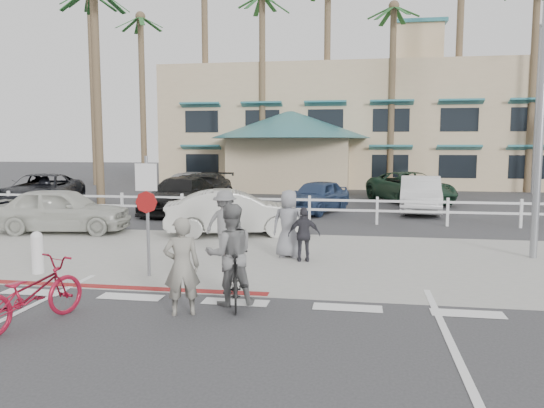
% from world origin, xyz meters
% --- Properties ---
extents(ground, '(140.00, 140.00, 0.00)m').
position_xyz_m(ground, '(0.00, 0.00, 0.00)').
color(ground, '#333335').
extents(bike_path, '(12.00, 16.00, 0.01)m').
position_xyz_m(bike_path, '(0.00, -2.00, 0.00)').
color(bike_path, '#333335').
rests_on(bike_path, ground).
extents(sidewalk_plaza, '(22.00, 7.00, 0.01)m').
position_xyz_m(sidewalk_plaza, '(0.00, 4.50, 0.01)').
color(sidewalk_plaza, gray).
rests_on(sidewalk_plaza, ground).
extents(cross_street, '(40.00, 5.00, 0.01)m').
position_xyz_m(cross_street, '(0.00, 8.50, 0.00)').
color(cross_street, '#333335').
rests_on(cross_street, ground).
extents(parking_lot, '(50.00, 16.00, 0.01)m').
position_xyz_m(parking_lot, '(0.00, 18.00, 0.00)').
color(parking_lot, '#333335').
rests_on(parking_lot, ground).
extents(curb_red, '(7.00, 0.25, 0.02)m').
position_xyz_m(curb_red, '(-3.00, 1.20, 0.01)').
color(curb_red, maroon).
rests_on(curb_red, ground).
extents(rail_fence, '(29.40, 0.16, 1.00)m').
position_xyz_m(rail_fence, '(0.50, 10.50, 0.50)').
color(rail_fence, silver).
rests_on(rail_fence, ground).
extents(building, '(28.00, 16.00, 11.30)m').
position_xyz_m(building, '(2.00, 31.00, 5.65)').
color(building, '#CCB38B').
rests_on(building, ground).
extents(sign_post, '(0.50, 0.10, 2.90)m').
position_xyz_m(sign_post, '(-2.30, 2.20, 1.45)').
color(sign_post, gray).
rests_on(sign_post, ground).
extents(bollard_0, '(0.26, 0.26, 0.95)m').
position_xyz_m(bollard_0, '(-4.80, 2.00, 0.47)').
color(bollard_0, silver).
rests_on(bollard_0, ground).
extents(streetlight_0, '(0.60, 2.00, 9.00)m').
position_xyz_m(streetlight_0, '(6.50, 5.50, 4.50)').
color(streetlight_0, gray).
rests_on(streetlight_0, ground).
extents(streetlight_1, '(0.60, 2.00, 9.50)m').
position_xyz_m(streetlight_1, '(12.00, 24.00, 4.75)').
color(streetlight_1, gray).
rests_on(streetlight_1, ground).
extents(palm_0, '(4.00, 4.00, 15.00)m').
position_xyz_m(palm_0, '(-16.00, 26.00, 7.50)').
color(palm_0, '#1D4C22').
rests_on(palm_0, ground).
extents(palm_1, '(4.00, 4.00, 13.00)m').
position_xyz_m(palm_1, '(-12.00, 25.00, 6.50)').
color(palm_1, '#1D4C22').
rests_on(palm_1, ground).
extents(palm_2, '(4.00, 4.00, 16.00)m').
position_xyz_m(palm_2, '(-8.00, 26.00, 8.00)').
color(palm_2, '#1D4C22').
rests_on(palm_2, ground).
extents(palm_3, '(4.00, 4.00, 14.00)m').
position_xyz_m(palm_3, '(-4.00, 25.00, 7.00)').
color(palm_3, '#1D4C22').
rests_on(palm_3, ground).
extents(palm_4, '(4.00, 4.00, 15.00)m').
position_xyz_m(palm_4, '(0.00, 26.00, 7.50)').
color(palm_4, '#1D4C22').
rests_on(palm_4, ground).
extents(palm_5, '(4.00, 4.00, 13.00)m').
position_xyz_m(palm_5, '(4.00, 25.00, 6.50)').
color(palm_5, '#1D4C22').
rests_on(palm_5, ground).
extents(palm_6, '(4.00, 4.00, 17.00)m').
position_xyz_m(palm_6, '(8.00, 26.00, 8.50)').
color(palm_6, '#1D4C22').
rests_on(palm_6, ground).
extents(palm_7, '(4.00, 4.00, 14.00)m').
position_xyz_m(palm_7, '(12.00, 25.00, 7.00)').
color(palm_7, '#1D4C22').
rests_on(palm_7, ground).
extents(palm_10, '(4.00, 4.00, 12.00)m').
position_xyz_m(palm_10, '(-10.00, 15.00, 6.00)').
color(palm_10, '#1D4C22').
rests_on(palm_10, ground).
extents(bike_red, '(1.31, 2.10, 1.04)m').
position_xyz_m(bike_red, '(-2.90, -1.10, 0.52)').
color(bike_red, maroon).
rests_on(bike_red, ground).
extents(rider_red, '(0.71, 0.59, 1.66)m').
position_xyz_m(rider_red, '(-0.72, -0.20, 0.83)').
color(rider_red, gray).
rests_on(rider_red, ground).
extents(bike_black, '(0.84, 1.70, 0.98)m').
position_xyz_m(bike_black, '(0.03, 0.45, 0.49)').
color(bike_black, black).
rests_on(bike_black, ground).
extents(rider_black, '(1.06, 0.94, 1.81)m').
position_xyz_m(rider_black, '(-0.07, 0.51, 0.91)').
color(rider_black, slate).
rests_on(rider_black, ground).
extents(pedestrian_a, '(1.20, 0.84, 1.69)m').
position_xyz_m(pedestrian_a, '(-1.19, 4.50, 0.85)').
color(pedestrian_a, slate).
rests_on(pedestrian_a, ground).
extents(pedestrian_child, '(0.82, 0.44, 1.33)m').
position_xyz_m(pedestrian_child, '(0.87, 4.15, 0.67)').
color(pedestrian_child, '#302F36').
rests_on(pedestrian_child, ground).
extents(pedestrian_b, '(0.87, 0.60, 1.72)m').
position_xyz_m(pedestrian_b, '(0.43, 4.59, 0.86)').
color(pedestrian_b, gray).
rests_on(pedestrian_b, ground).
extents(car_white_sedan, '(4.55, 2.63, 1.42)m').
position_xyz_m(car_white_sedan, '(-1.69, 7.59, 0.71)').
color(car_white_sedan, beige).
rests_on(car_white_sedan, ground).
extents(car_red_compact, '(4.51, 2.34, 1.47)m').
position_xyz_m(car_red_compact, '(-7.30, 7.17, 0.73)').
color(car_red_compact, beige).
rests_on(car_red_compact, ground).
extents(lot_car_0, '(3.75, 5.97, 1.54)m').
position_xyz_m(lot_car_0, '(-11.73, 12.89, 0.77)').
color(lot_car_0, black).
rests_on(lot_car_0, ground).
extents(lot_car_1, '(2.32, 5.18, 1.48)m').
position_xyz_m(lot_car_1, '(-5.14, 15.28, 0.74)').
color(lot_car_1, black).
rests_on(lot_car_1, ground).
extents(lot_car_2, '(2.91, 4.31, 1.36)m').
position_xyz_m(lot_car_2, '(0.42, 13.53, 0.68)').
color(lot_car_2, navy).
rests_on(lot_car_2, ground).
extents(lot_car_3, '(1.99, 4.69, 1.51)m').
position_xyz_m(lot_car_3, '(4.69, 14.32, 0.75)').
color(lot_car_3, silver).
rests_on(lot_car_3, ground).
extents(lot_car_4, '(2.12, 4.59, 1.30)m').
position_xyz_m(lot_car_4, '(-7.10, 18.65, 0.65)').
color(lot_car_4, '#9E9FA1').
rests_on(lot_car_4, ground).
extents(lot_car_5, '(4.53, 5.94, 1.50)m').
position_xyz_m(lot_car_5, '(4.61, 18.03, 0.75)').
color(lot_car_5, '#1B3827').
rests_on(lot_car_5, ground).
extents(lot_car_6, '(2.26, 5.15, 1.47)m').
position_xyz_m(lot_car_6, '(-5.22, 12.55, 0.74)').
color(lot_car_6, black).
rests_on(lot_car_6, ground).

